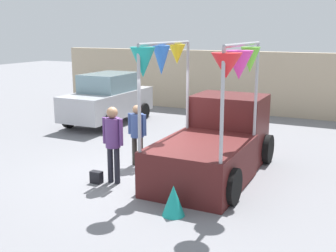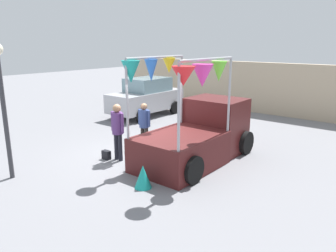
% 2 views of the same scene
% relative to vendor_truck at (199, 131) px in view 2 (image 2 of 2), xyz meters
% --- Properties ---
extents(ground_plane, '(60.00, 60.00, 0.00)m').
position_rel_vendor_truck_xyz_m(ground_plane, '(-1.49, -1.11, -0.90)').
color(ground_plane, slate).
extents(vendor_truck, '(2.49, 4.18, 3.20)m').
position_rel_vendor_truck_xyz_m(vendor_truck, '(0.00, 0.00, 0.00)').
color(vendor_truck, '#4C1919').
rests_on(vendor_truck, ground).
extents(parked_car, '(1.88, 4.00, 1.88)m').
position_rel_vendor_truck_xyz_m(parked_car, '(-5.58, 3.64, 0.05)').
color(parked_car, '#B7B7BC').
rests_on(parked_car, ground).
extents(person_customer, '(0.53, 0.34, 1.78)m').
position_rel_vendor_truck_xyz_m(person_customer, '(-1.88, -1.69, 0.19)').
color(person_customer, black).
rests_on(person_customer, ground).
extents(person_vendor, '(0.53, 0.34, 1.59)m').
position_rel_vendor_truck_xyz_m(person_vendor, '(-2.03, -0.33, 0.06)').
color(person_vendor, '#2D2823').
rests_on(person_vendor, ground).
extents(handbag, '(0.28, 0.16, 0.28)m').
position_rel_vendor_truck_xyz_m(handbag, '(-2.23, -1.89, -0.76)').
color(handbag, black).
rests_on(handbag, ground).
extents(street_lamp, '(0.32, 0.32, 3.58)m').
position_rel_vendor_truck_xyz_m(street_lamp, '(-3.11, -4.47, 1.47)').
color(street_lamp, '#333338').
rests_on(street_lamp, ground).
extents(brick_boundary_wall, '(18.00, 0.36, 2.60)m').
position_rel_vendor_truck_xyz_m(brick_boundary_wall, '(-1.49, 7.90, 0.40)').
color(brick_boundary_wall, tan).
rests_on(brick_boundary_wall, ground).
extents(folded_kite_bundle_teal, '(0.62, 0.62, 0.60)m').
position_rel_vendor_truck_xyz_m(folded_kite_bundle_teal, '(0.11, -2.69, -0.60)').
color(folded_kite_bundle_teal, teal).
rests_on(folded_kite_bundle_teal, ground).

